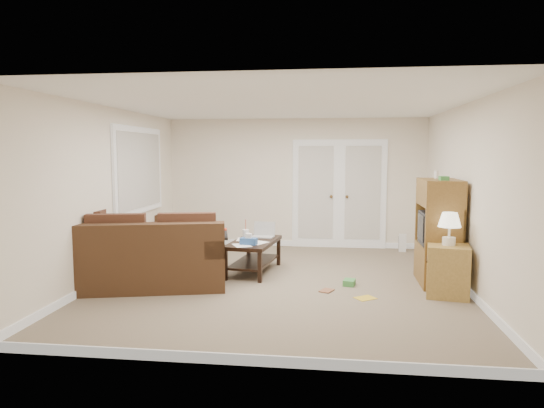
# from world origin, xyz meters

# --- Properties ---
(floor) EXTENTS (5.50, 5.50, 0.00)m
(floor) POSITION_xyz_m (0.00, 0.00, 0.00)
(floor) COLOR gray
(floor) RESTS_ON ground
(ceiling) EXTENTS (5.00, 5.50, 0.02)m
(ceiling) POSITION_xyz_m (0.00, 0.00, 2.50)
(ceiling) COLOR white
(ceiling) RESTS_ON wall_back
(wall_left) EXTENTS (0.02, 5.50, 2.50)m
(wall_left) POSITION_xyz_m (-2.50, 0.00, 1.25)
(wall_left) COLOR white
(wall_left) RESTS_ON floor
(wall_right) EXTENTS (0.02, 5.50, 2.50)m
(wall_right) POSITION_xyz_m (2.50, 0.00, 1.25)
(wall_right) COLOR white
(wall_right) RESTS_ON floor
(wall_back) EXTENTS (5.00, 0.02, 2.50)m
(wall_back) POSITION_xyz_m (0.00, 2.75, 1.25)
(wall_back) COLOR white
(wall_back) RESTS_ON floor
(wall_front) EXTENTS (5.00, 0.02, 2.50)m
(wall_front) POSITION_xyz_m (0.00, -2.75, 1.25)
(wall_front) COLOR white
(wall_front) RESTS_ON floor
(baseboards) EXTENTS (5.00, 5.50, 0.10)m
(baseboards) POSITION_xyz_m (0.00, 0.00, 0.05)
(baseboards) COLOR silver
(baseboards) RESTS_ON floor
(french_doors) EXTENTS (1.80, 0.05, 2.13)m
(french_doors) POSITION_xyz_m (0.85, 2.71, 1.04)
(french_doors) COLOR silver
(french_doors) RESTS_ON floor
(window_left) EXTENTS (0.05, 1.92, 1.42)m
(window_left) POSITION_xyz_m (-2.46, 1.00, 1.55)
(window_left) COLOR silver
(window_left) RESTS_ON wall_left
(sectional_sofa) EXTENTS (2.65, 3.15, 0.93)m
(sectional_sofa) POSITION_xyz_m (-2.17, 0.20, 0.36)
(sectional_sofa) COLOR #492F1C
(sectional_sofa) RESTS_ON floor
(coffee_table) EXTENTS (0.76, 1.28, 0.82)m
(coffee_table) POSITION_xyz_m (-0.47, 0.55, 0.27)
(coffee_table) COLOR black
(coffee_table) RESTS_ON floor
(tv_armoire) EXTENTS (0.52, 0.93, 1.58)m
(tv_armoire) POSITION_xyz_m (2.20, 0.22, 0.74)
(tv_armoire) COLOR brown
(tv_armoire) RESTS_ON floor
(side_cabinet) EXTENTS (0.59, 0.59, 1.08)m
(side_cabinet) POSITION_xyz_m (2.20, -0.39, 0.39)
(side_cabinet) COLOR #A6813C
(side_cabinet) RESTS_ON floor
(space_heater) EXTENTS (0.14, 0.12, 0.32)m
(space_heater) POSITION_xyz_m (2.04, 2.45, 0.16)
(space_heater) COLOR white
(space_heater) RESTS_ON floor
(floor_magazine) EXTENTS (0.31, 0.30, 0.01)m
(floor_magazine) POSITION_xyz_m (1.15, -0.63, 0.00)
(floor_magazine) COLOR gold
(floor_magazine) RESTS_ON floor
(floor_greenbox) EXTENTS (0.19, 0.23, 0.08)m
(floor_greenbox) POSITION_xyz_m (0.97, -0.04, 0.04)
(floor_greenbox) COLOR #3F8B40
(floor_greenbox) RESTS_ON floor
(floor_book) EXTENTS (0.22, 0.25, 0.02)m
(floor_book) POSITION_xyz_m (0.59, -0.34, 0.01)
(floor_book) COLOR brown
(floor_book) RESTS_ON floor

